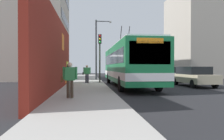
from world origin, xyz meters
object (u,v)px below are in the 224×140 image
Objects in this scene: parked_car_champagne at (193,76)px; traffic_light at (100,50)px; pedestrian_near_wall at (70,77)px; street_lamp at (98,45)px; city_bus at (128,64)px; pedestrian_midblock at (87,73)px; parked_car_silver at (168,74)px.

traffic_light reaches higher than parked_car_champagne.
pedestrian_near_wall is 15.33m from street_lamp.
city_bus is 7.58× the size of pedestrian_midblock.
traffic_light is (9.51, -1.92, 2.01)m from pedestrian_near_wall.
parked_car_champagne is 2.93× the size of pedestrian_midblock.
city_bus is at bearing 82.55° from parked_car_champagne.
street_lamp is at bearing -1.14° from traffic_light.
street_lamp is at bearing -13.16° from pedestrian_midblock.
parked_car_champagne is 11.32m from pedestrian_near_wall.
city_bus is at bearing 132.22° from parked_car_silver.
street_lamp reaches higher than pedestrian_near_wall.
parked_car_champagne is (-0.68, -5.20, -1.00)m from city_bus.
pedestrian_near_wall is 9.91m from traffic_light.
traffic_light is (0.07, -1.17, 2.02)m from pedestrian_midblock.
parked_car_silver is at bearing -73.95° from pedestrian_midblock.
pedestrian_near_wall reaches higher than parked_car_silver.
parked_car_champagne is at bearing -112.32° from traffic_light.
street_lamp is (8.39, 7.24, 3.26)m from parked_car_champagne.
city_bus is 2.59× the size of parked_car_champagne.
pedestrian_near_wall reaches higher than pedestrian_midblock.
parked_car_silver is at bearing -0.00° from parked_car_champagne.
parked_car_silver is at bearing -72.05° from traffic_light.
street_lamp reaches higher than parked_car_silver.
city_bus is at bearing -137.39° from traffic_light.
pedestrian_near_wall is at bearing 168.61° from traffic_light.
parked_car_champagne is at bearing -109.10° from pedestrian_midblock.
traffic_light is (-2.38, 7.35, 2.25)m from parked_car_silver.
city_bus is at bearing -124.38° from pedestrian_midblock.
parked_car_silver is 0.67× the size of street_lamp.
parked_car_champagne is 2.90× the size of pedestrian_near_wall.
pedestrian_near_wall is (-11.89, 9.27, 0.24)m from parked_car_silver.
traffic_light is (2.34, 2.15, 1.25)m from city_bus.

